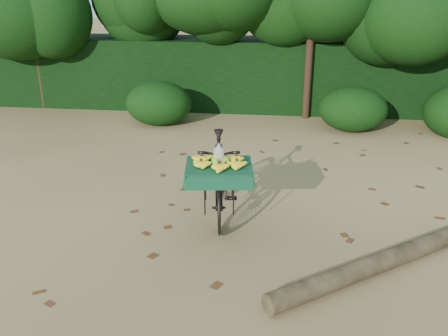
# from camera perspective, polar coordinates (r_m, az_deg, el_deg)

# --- Properties ---
(ground) EXTENTS (80.00, 80.00, 0.00)m
(ground) POSITION_cam_1_polar(r_m,az_deg,el_deg) (7.17, 7.27, -4.99)
(ground) COLOR tan
(ground) RESTS_ON ground
(vendor_bicycle) EXTENTS (0.96, 2.02, 1.19)m
(vendor_bicycle) POSITION_cam_1_polar(r_m,az_deg,el_deg) (6.74, -0.62, -0.90)
(vendor_bicycle) COLOR black
(vendor_bicycle) RESTS_ON ground
(fallen_log) EXTENTS (2.76, 2.14, 0.24)m
(fallen_log) POSITION_cam_1_polar(r_m,az_deg,el_deg) (5.96, 18.55, -10.60)
(fallen_log) COLOR brown
(fallen_log) RESTS_ON ground
(hedge_backdrop) EXTENTS (26.00, 1.80, 1.80)m
(hedge_backdrop) POSITION_cam_1_polar(r_m,az_deg,el_deg) (12.93, 7.59, 11.12)
(hedge_backdrop) COLOR black
(hedge_backdrop) RESTS_ON ground
(tree_row) EXTENTS (14.50, 2.00, 4.00)m
(tree_row) POSITION_cam_1_polar(r_m,az_deg,el_deg) (12.00, 4.63, 15.75)
(tree_row) COLOR black
(tree_row) RESTS_ON ground
(bush_clumps) EXTENTS (8.80, 1.70, 0.90)m
(bush_clumps) POSITION_cam_1_polar(r_m,az_deg,el_deg) (11.09, 10.08, 6.88)
(bush_clumps) COLOR black
(bush_clumps) RESTS_ON ground
(leaf_litter) EXTENTS (7.00, 7.30, 0.01)m
(leaf_litter) POSITION_cam_1_polar(r_m,az_deg,el_deg) (7.76, 7.29, -2.83)
(leaf_litter) COLOR #522E16
(leaf_litter) RESTS_ON ground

